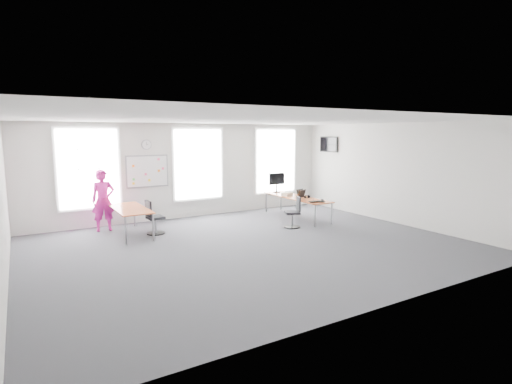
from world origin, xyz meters
TOP-DOWN VIEW (x-y plane):
  - floor at (0.00, 0.00)m, footprint 10.00×10.00m
  - ceiling at (0.00, 0.00)m, footprint 10.00×10.00m
  - wall_back at (0.00, 4.00)m, footprint 10.00×0.00m
  - wall_front at (0.00, -4.00)m, footprint 10.00×0.00m
  - wall_left at (-5.00, 0.00)m, footprint 0.00×10.00m
  - wall_right at (5.00, 0.00)m, footprint 0.00×10.00m
  - window_left at (-3.00, 3.97)m, footprint 1.60×0.06m
  - window_mid at (0.30, 3.97)m, footprint 1.60×0.06m
  - window_right at (3.30, 3.97)m, footprint 1.60×0.06m
  - desk_right at (2.88, 2.11)m, footprint 0.74×2.78m
  - desk_left at (-2.23, 2.61)m, footprint 0.79×1.98m
  - chair_right at (2.02, 1.07)m, footprint 0.53×0.53m
  - chair_left at (-1.68, 2.36)m, footprint 0.49×0.49m
  - person at (-2.75, 3.45)m, footprint 0.63×0.42m
  - whiteboard at (-1.35, 3.97)m, footprint 1.20×0.03m
  - wall_clock at (-1.35, 3.97)m, footprint 0.30×0.04m
  - tv at (4.95, 3.00)m, footprint 0.06×0.90m
  - keyboard at (2.81, 1.01)m, footprint 0.50×0.31m
  - mouse at (3.12, 1.14)m, footprint 0.09×0.13m
  - lens_cap at (2.95, 1.34)m, footprint 0.07×0.07m
  - headphones at (2.99, 1.72)m, footprint 0.17×0.09m
  - laptop_sleeve at (2.92, 1.92)m, footprint 0.33×0.26m
  - paper_stack at (2.76, 2.46)m, footprint 0.38×0.32m
  - monitor at (2.91, 3.28)m, footprint 0.60×0.25m

SIDE VIEW (x-z plane):
  - floor at x=0.00m, z-range 0.00..0.00m
  - chair_right at x=2.02m, z-range -0.05..0.83m
  - chair_left at x=-1.68m, z-range -0.06..0.86m
  - desk_right at x=2.88m, z-range 0.29..0.97m
  - desk_left at x=-2.23m, z-range 0.30..1.03m
  - lens_cap at x=2.95m, z-range 0.68..0.68m
  - keyboard at x=2.81m, z-range 0.68..0.70m
  - mouse at x=3.12m, z-range 0.68..0.72m
  - headphones at x=2.99m, z-range 0.67..0.77m
  - paper_stack at x=2.76m, z-range 0.68..0.79m
  - laptop_sleeve at x=2.92m, z-range 0.67..0.93m
  - person at x=-2.75m, z-range 0.00..1.71m
  - monitor at x=2.91m, z-range 0.74..1.41m
  - wall_back at x=0.00m, z-range -3.50..6.50m
  - wall_front at x=0.00m, z-range -3.50..6.50m
  - wall_left at x=-5.00m, z-range -3.50..6.50m
  - wall_right at x=5.00m, z-range -3.50..6.50m
  - whiteboard at x=-1.35m, z-range 1.10..2.00m
  - window_left at x=-3.00m, z-range 0.60..2.80m
  - window_mid at x=0.30m, z-range 0.60..2.80m
  - window_right at x=3.30m, z-range 0.60..2.80m
  - tv at x=4.95m, z-range 2.02..2.57m
  - wall_clock at x=-1.35m, z-range 2.20..2.50m
  - ceiling at x=0.00m, z-range 3.00..3.00m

